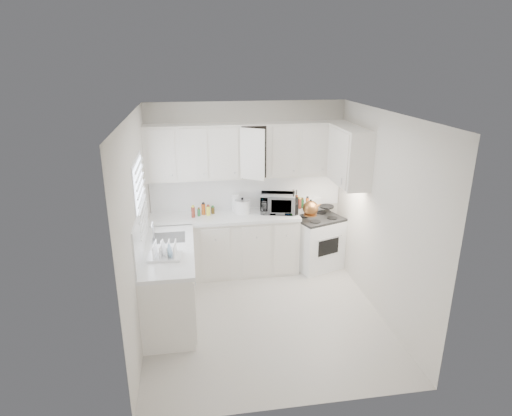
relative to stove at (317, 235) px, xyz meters
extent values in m
plane|color=beige|center=(-1.08, -1.27, -0.54)|extent=(3.20, 3.20, 0.00)
plane|color=white|center=(-1.08, -1.27, 2.06)|extent=(3.20, 3.20, 0.00)
plane|color=beige|center=(-1.08, 0.33, 0.76)|extent=(3.00, 0.00, 3.00)
plane|color=beige|center=(-1.08, -2.87, 0.76)|extent=(3.00, 0.00, 3.00)
plane|color=beige|center=(-2.58, -1.27, 0.76)|extent=(0.00, 3.20, 3.20)
plane|color=beige|center=(0.42, -1.27, 0.76)|extent=(0.00, 3.20, 3.20)
cube|color=silver|center=(-1.47, 0.02, 0.39)|extent=(2.24, 0.64, 0.05)
cube|color=silver|center=(-2.27, -1.07, 0.39)|extent=(0.64, 1.62, 0.05)
cube|color=silver|center=(-1.08, 0.32, 0.69)|extent=(2.98, 0.02, 0.55)
cube|color=silver|center=(-2.57, -1.07, 0.69)|extent=(0.02, 1.60, 0.55)
imported|color=gray|center=(-0.64, 0.04, 0.59)|extent=(0.57, 0.39, 0.35)
cylinder|color=white|center=(-1.27, 0.20, 0.55)|extent=(0.12, 0.12, 0.27)
cylinder|color=maroon|center=(-1.93, 0.15, 0.48)|extent=(0.06, 0.06, 0.13)
cylinder|color=#267236|center=(-1.85, 0.06, 0.48)|extent=(0.06, 0.06, 0.13)
cylinder|color=#C7551A|center=(-1.78, 0.15, 0.48)|extent=(0.06, 0.06, 0.13)
cylinder|color=#F8F73A|center=(-1.70, 0.06, 0.48)|extent=(0.06, 0.06, 0.13)
cylinder|color=#543F18|center=(-1.63, 0.15, 0.48)|extent=(0.06, 0.06, 0.13)
cylinder|color=#C7551A|center=(-0.50, 0.19, 0.51)|extent=(0.06, 0.06, 0.19)
cylinder|color=#F8F73A|center=(-0.44, 0.13, 0.51)|extent=(0.06, 0.06, 0.19)
cylinder|color=#543F18|center=(-0.39, 0.19, 0.51)|extent=(0.06, 0.06, 0.19)
cylinder|color=black|center=(-0.33, 0.13, 0.51)|extent=(0.06, 0.06, 0.19)
cylinder|color=maroon|center=(-0.28, 0.19, 0.51)|extent=(0.06, 0.06, 0.19)
cylinder|color=#267236|center=(-0.22, 0.13, 0.51)|extent=(0.06, 0.06, 0.19)
cylinder|color=#C7551A|center=(-0.17, 0.19, 0.51)|extent=(0.06, 0.06, 0.19)
camera|label=1|loc=(-1.94, -6.07, 2.65)|focal=30.21mm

